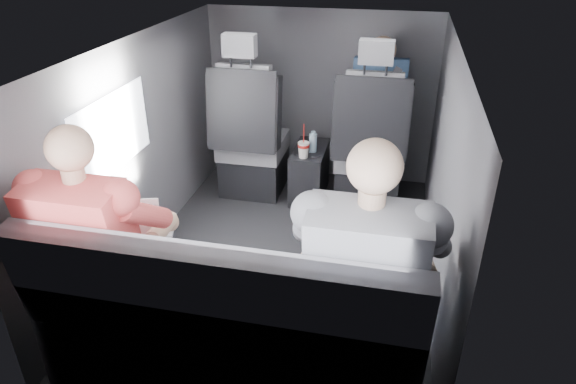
% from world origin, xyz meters
% --- Properties ---
extents(floor, '(2.60, 2.60, 0.00)m').
position_xyz_m(floor, '(0.00, 0.00, 0.00)').
color(floor, black).
rests_on(floor, ground).
extents(ceiling, '(2.60, 2.60, 0.00)m').
position_xyz_m(ceiling, '(0.00, 0.00, 1.35)').
color(ceiling, '#B2B2AD').
rests_on(ceiling, panel_back).
extents(panel_left, '(0.02, 2.60, 1.35)m').
position_xyz_m(panel_left, '(-0.90, 0.00, 0.68)').
color(panel_left, '#56565B').
rests_on(panel_left, floor).
extents(panel_right, '(0.02, 2.60, 1.35)m').
position_xyz_m(panel_right, '(0.90, 0.00, 0.68)').
color(panel_right, '#56565B').
rests_on(panel_right, floor).
extents(panel_front, '(1.80, 0.02, 1.35)m').
position_xyz_m(panel_front, '(0.00, 1.30, 0.68)').
color(panel_front, '#56565B').
rests_on(panel_front, floor).
extents(panel_back, '(1.80, 0.02, 1.35)m').
position_xyz_m(panel_back, '(0.00, -1.30, 0.68)').
color(panel_back, '#56565B').
rests_on(panel_back, floor).
extents(side_window, '(0.02, 0.75, 0.42)m').
position_xyz_m(side_window, '(-0.88, -0.30, 0.90)').
color(side_window, white).
rests_on(side_window, panel_left).
extents(seatbelt, '(0.35, 0.11, 0.59)m').
position_xyz_m(seatbelt, '(0.45, 0.67, 0.80)').
color(seatbelt, black).
rests_on(seatbelt, front_seat_right).
extents(front_seat_left, '(0.52, 0.58, 1.26)m').
position_xyz_m(front_seat_left, '(-0.45, 0.84, 0.40)').
color(front_seat_left, black).
rests_on(front_seat_left, floor).
extents(front_seat_right, '(0.52, 0.58, 1.26)m').
position_xyz_m(front_seat_right, '(0.45, 0.84, 0.40)').
color(front_seat_right, black).
rests_on(front_seat_right, floor).
extents(center_console, '(0.24, 0.48, 0.41)m').
position_xyz_m(center_console, '(0.00, 0.88, 0.20)').
color(center_console, black).
rests_on(center_console, floor).
extents(rear_bench, '(1.60, 0.57, 0.92)m').
position_xyz_m(rear_bench, '(0.00, -1.06, 0.31)').
color(rear_bench, '#57575C').
rests_on(rear_bench, floor).
extents(soda_cup, '(0.08, 0.08, 0.26)m').
position_xyz_m(soda_cup, '(-0.02, 0.71, 0.46)').
color(soda_cup, white).
rests_on(soda_cup, center_console).
extents(water_bottle, '(0.06, 0.06, 0.17)m').
position_xyz_m(water_bottle, '(0.03, 0.81, 0.48)').
color(water_bottle, '#99B2D0').
rests_on(water_bottle, center_console).
extents(laptop_white, '(0.34, 0.35, 0.22)m').
position_xyz_m(laptop_white, '(-0.54, -0.75, 0.63)').
color(laptop_white, white).
rests_on(laptop_white, passenger_rear_left).
extents(laptop_black, '(0.38, 0.37, 0.24)m').
position_xyz_m(laptop_black, '(0.50, -0.76, 0.63)').
color(laptop_black, black).
rests_on(laptop_black, passenger_rear_right).
extents(passenger_rear_left, '(0.52, 0.63, 1.25)m').
position_xyz_m(passenger_rear_left, '(-0.59, -0.97, 0.64)').
color(passenger_rear_left, '#343339').
rests_on(passenger_rear_left, rear_bench).
extents(passenger_rear_right, '(0.55, 0.66, 1.29)m').
position_xyz_m(passenger_rear_right, '(0.56, -0.97, 0.65)').
color(passenger_rear_right, navy).
rests_on(passenger_rear_right, rear_bench).
extents(passenger_front_right, '(0.39, 0.39, 0.77)m').
position_xyz_m(passenger_front_right, '(0.47, 1.10, 0.75)').
color(passenger_front_right, navy).
rests_on(passenger_front_right, front_seat_right).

